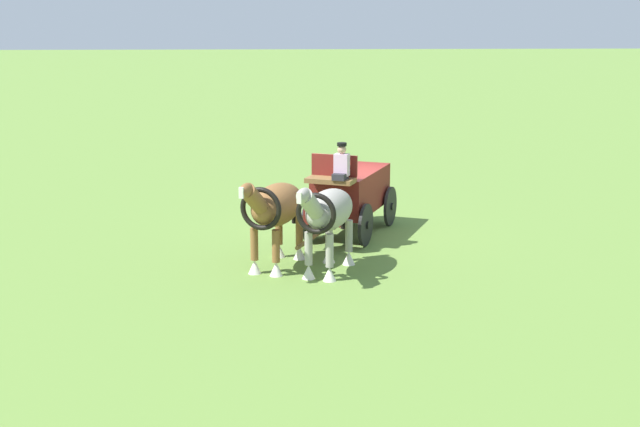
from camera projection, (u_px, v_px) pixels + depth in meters
ground_plane at (351, 233)px, 24.55m from camera, size 220.00×220.00×0.00m
show_wagon at (350, 192)px, 24.15m from camera, size 5.70×3.03×2.74m
draft_horse_near at (327, 214)px, 20.51m from camera, size 2.94×1.67×2.30m
draft_horse_off at (275, 208)px, 20.94m from camera, size 3.06×1.74×2.33m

